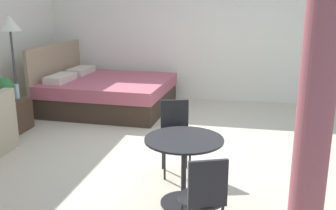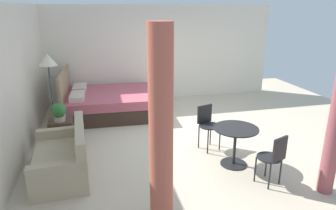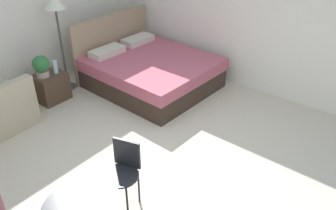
{
  "view_description": "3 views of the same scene",
  "coord_description": "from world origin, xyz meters",
  "px_view_note": "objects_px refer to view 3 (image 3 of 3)",
  "views": [
    {
      "loc": [
        -4.9,
        -0.87,
        1.93
      ],
      "look_at": [
        0.19,
        0.21,
        0.53
      ],
      "focal_mm": 41.31,
      "sensor_mm": 36.0,
      "label": 1
    },
    {
      "loc": [
        -5.76,
        1.89,
        2.6
      ],
      "look_at": [
        0.12,
        0.48,
        0.63
      ],
      "focal_mm": 32.13,
      "sensor_mm": 36.0,
      "label": 2
    },
    {
      "loc": [
        -2.78,
        -2.34,
        3.14
      ],
      "look_at": [
        0.35,
        0.2,
        0.71
      ],
      "focal_mm": 37.65,
      "sensor_mm": 36.0,
      "label": 3
    }
  ],
  "objects_px": {
    "vase": "(55,67)",
    "floor_lamp": "(55,9)",
    "nightstand": "(51,87)",
    "bed": "(149,70)",
    "cafe_chair_near_window": "(124,168)",
    "potted_plant": "(41,66)"
  },
  "relations": [
    {
      "from": "bed",
      "to": "vase",
      "type": "xyz_separation_m",
      "value": [
        -1.36,
        0.93,
        0.29
      ]
    },
    {
      "from": "bed",
      "to": "nightstand",
      "type": "distance_m",
      "value": 1.78
    },
    {
      "from": "floor_lamp",
      "to": "cafe_chair_near_window",
      "type": "height_order",
      "value": "floor_lamp"
    },
    {
      "from": "vase",
      "to": "cafe_chair_near_window",
      "type": "relative_size",
      "value": 0.26
    },
    {
      "from": "bed",
      "to": "nightstand",
      "type": "height_order",
      "value": "bed"
    },
    {
      "from": "bed",
      "to": "floor_lamp",
      "type": "distance_m",
      "value": 1.93
    },
    {
      "from": "floor_lamp",
      "to": "cafe_chair_near_window",
      "type": "bearing_deg",
      "value": -115.25
    },
    {
      "from": "nightstand",
      "to": "potted_plant",
      "type": "distance_m",
      "value": 0.45
    },
    {
      "from": "potted_plant",
      "to": "floor_lamp",
      "type": "xyz_separation_m",
      "value": [
        0.56,
        0.17,
        0.79
      ]
    },
    {
      "from": "bed",
      "to": "potted_plant",
      "type": "height_order",
      "value": "bed"
    },
    {
      "from": "bed",
      "to": "floor_lamp",
      "type": "relative_size",
      "value": 1.28
    },
    {
      "from": "bed",
      "to": "vase",
      "type": "distance_m",
      "value": 1.67
    },
    {
      "from": "vase",
      "to": "cafe_chair_near_window",
      "type": "xyz_separation_m",
      "value": [
        -1.04,
        -2.69,
        -0.07
      ]
    },
    {
      "from": "cafe_chair_near_window",
      "to": "vase",
      "type": "bearing_deg",
      "value": 68.92
    },
    {
      "from": "nightstand",
      "to": "potted_plant",
      "type": "bearing_deg",
      "value": 177.6
    },
    {
      "from": "nightstand",
      "to": "floor_lamp",
      "type": "distance_m",
      "value": 1.33
    },
    {
      "from": "floor_lamp",
      "to": "cafe_chair_near_window",
      "type": "relative_size",
      "value": 2.06
    },
    {
      "from": "potted_plant",
      "to": "vase",
      "type": "bearing_deg",
      "value": -13.65
    },
    {
      "from": "nightstand",
      "to": "floor_lamp",
      "type": "height_order",
      "value": "floor_lamp"
    },
    {
      "from": "vase",
      "to": "floor_lamp",
      "type": "bearing_deg",
      "value": 33.47
    },
    {
      "from": "potted_plant",
      "to": "floor_lamp",
      "type": "relative_size",
      "value": 0.21
    },
    {
      "from": "bed",
      "to": "cafe_chair_near_window",
      "type": "bearing_deg",
      "value": -143.7
    }
  ]
}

